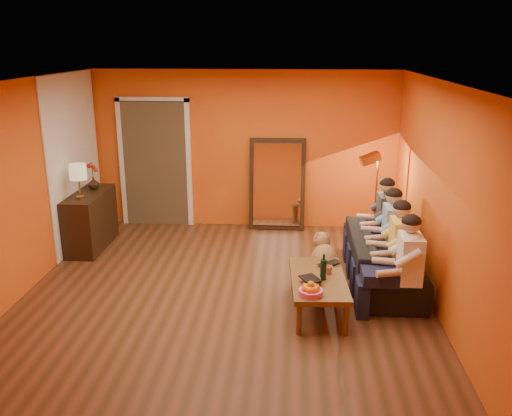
# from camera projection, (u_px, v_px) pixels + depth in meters

# --- Properties ---
(room_shell) EXTENTS (5.00, 5.50, 2.60)m
(room_shell) POSITION_uv_depth(u_px,v_px,m) (227.00, 187.00, 6.67)
(room_shell) COLOR brown
(room_shell) RESTS_ON ground
(white_accent) EXTENTS (0.02, 1.90, 2.58)m
(white_accent) POSITION_uv_depth(u_px,v_px,m) (74.00, 161.00, 8.16)
(white_accent) COLOR white
(white_accent) RESTS_ON wall_left
(doorway_recess) EXTENTS (1.06, 0.30, 2.10)m
(doorway_recess) POSITION_uv_depth(u_px,v_px,m) (157.00, 162.00, 9.19)
(doorway_recess) COLOR #3F2D19
(doorway_recess) RESTS_ON floor
(door_jamb_left) EXTENTS (0.08, 0.06, 2.20)m
(door_jamb_left) POSITION_uv_depth(u_px,v_px,m) (122.00, 164.00, 9.12)
(door_jamb_left) COLOR white
(door_jamb_left) RESTS_ON wall_back
(door_jamb_right) EXTENTS (0.08, 0.06, 2.20)m
(door_jamb_right) POSITION_uv_depth(u_px,v_px,m) (189.00, 165.00, 9.04)
(door_jamb_right) COLOR white
(door_jamb_right) RESTS_ON wall_back
(door_header) EXTENTS (1.22, 0.06, 0.08)m
(door_header) POSITION_uv_depth(u_px,v_px,m) (152.00, 99.00, 8.76)
(door_header) COLOR white
(door_header) RESTS_ON wall_back
(mirror_frame) EXTENTS (0.92, 0.27, 1.51)m
(mirror_frame) POSITION_uv_depth(u_px,v_px,m) (277.00, 184.00, 8.95)
(mirror_frame) COLOR black
(mirror_frame) RESTS_ON floor
(mirror_glass) EXTENTS (0.78, 0.21, 1.35)m
(mirror_glass) POSITION_uv_depth(u_px,v_px,m) (277.00, 185.00, 8.91)
(mirror_glass) COLOR white
(mirror_glass) RESTS_ON mirror_frame
(sideboard) EXTENTS (0.44, 1.18, 0.85)m
(sideboard) POSITION_uv_depth(u_px,v_px,m) (91.00, 220.00, 8.21)
(sideboard) COLOR black
(sideboard) RESTS_ON floor
(table_lamp) EXTENTS (0.24, 0.24, 0.51)m
(table_lamp) POSITION_uv_depth(u_px,v_px,m) (79.00, 182.00, 7.72)
(table_lamp) COLOR beige
(table_lamp) RESTS_ON sideboard
(sofa) EXTENTS (2.12, 0.83, 0.62)m
(sofa) POSITION_uv_depth(u_px,v_px,m) (382.00, 257.00, 7.10)
(sofa) COLOR black
(sofa) RESTS_ON floor
(coffee_table) EXTENTS (0.69, 1.25, 0.42)m
(coffee_table) POSITION_uv_depth(u_px,v_px,m) (318.00, 294.00, 6.29)
(coffee_table) COLOR brown
(coffee_table) RESTS_ON floor
(floor_lamp) EXTENTS (0.34, 0.29, 1.44)m
(floor_lamp) POSITION_uv_depth(u_px,v_px,m) (376.00, 202.00, 8.11)
(floor_lamp) COLOR #B97C36
(floor_lamp) RESTS_ON floor
(dog) EXTENTS (0.53, 0.67, 0.69)m
(dog) POSITION_uv_depth(u_px,v_px,m) (324.00, 259.00, 6.96)
(dog) COLOR #987145
(dog) RESTS_ON floor
(person_far_left) EXTENTS (0.70, 0.44, 1.22)m
(person_far_left) POSITION_uv_depth(u_px,v_px,m) (409.00, 267.00, 6.05)
(person_far_left) COLOR silver
(person_far_left) RESTS_ON sofa
(person_mid_left) EXTENTS (0.70, 0.44, 1.22)m
(person_mid_left) POSITION_uv_depth(u_px,v_px,m) (400.00, 249.00, 6.58)
(person_mid_left) COLOR #E4C14C
(person_mid_left) RESTS_ON sofa
(person_mid_right) EXTENTS (0.70, 0.44, 1.22)m
(person_mid_right) POSITION_uv_depth(u_px,v_px,m) (393.00, 233.00, 7.10)
(person_mid_right) COLOR #7F9DC4
(person_mid_right) RESTS_ON sofa
(person_far_right) EXTENTS (0.70, 0.44, 1.22)m
(person_far_right) POSITION_uv_depth(u_px,v_px,m) (386.00, 220.00, 7.63)
(person_far_right) COLOR #313035
(person_far_right) RESTS_ON sofa
(fruit_bowl) EXTENTS (0.26, 0.26, 0.16)m
(fruit_bowl) POSITION_uv_depth(u_px,v_px,m) (311.00, 288.00, 5.79)
(fruit_bowl) COLOR #F0548F
(fruit_bowl) RESTS_ON coffee_table
(wine_bottle) EXTENTS (0.07, 0.07, 0.31)m
(wine_bottle) POSITION_uv_depth(u_px,v_px,m) (323.00, 267.00, 6.14)
(wine_bottle) COLOR black
(wine_bottle) RESTS_ON coffee_table
(tumbler) EXTENTS (0.12, 0.12, 0.09)m
(tumbler) POSITION_uv_depth(u_px,v_px,m) (328.00, 270.00, 6.32)
(tumbler) COLOR #B27F3F
(tumbler) RESTS_ON coffee_table
(laptop) EXTENTS (0.37, 0.36, 0.02)m
(laptop) POSITION_uv_depth(u_px,v_px,m) (332.00, 265.00, 6.55)
(laptop) COLOR black
(laptop) RESTS_ON coffee_table
(book_lower) EXTENTS (0.23, 0.29, 0.02)m
(book_lower) POSITION_uv_depth(u_px,v_px,m) (303.00, 284.00, 6.05)
(book_lower) COLOR black
(book_lower) RESTS_ON coffee_table
(book_mid) EXTENTS (0.22, 0.27, 0.02)m
(book_mid) POSITION_uv_depth(u_px,v_px,m) (304.00, 281.00, 6.05)
(book_mid) COLOR #AC2E13
(book_mid) RESTS_ON book_lower
(book_upper) EXTENTS (0.28, 0.30, 0.02)m
(book_upper) POSITION_uv_depth(u_px,v_px,m) (303.00, 280.00, 6.03)
(book_upper) COLOR black
(book_upper) RESTS_ON book_mid
(vase) EXTENTS (0.17, 0.17, 0.18)m
(vase) POSITION_uv_depth(u_px,v_px,m) (94.00, 183.00, 8.29)
(vase) COLOR black
(vase) RESTS_ON sideboard
(flowers) EXTENTS (0.17, 0.17, 0.42)m
(flowers) POSITION_uv_depth(u_px,v_px,m) (92.00, 168.00, 8.22)
(flowers) COLOR #AC2E13
(flowers) RESTS_ON vase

